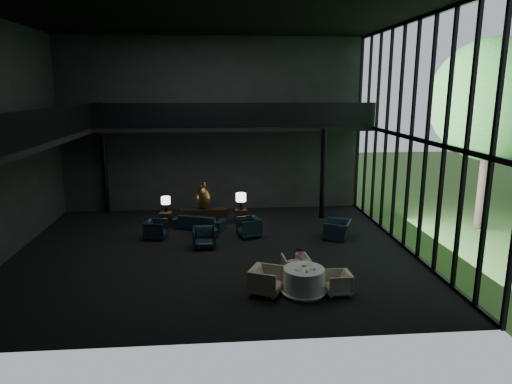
{
  "coord_description": "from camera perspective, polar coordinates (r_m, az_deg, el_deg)",
  "views": [
    {
      "loc": [
        0.18,
        -15.44,
        5.68
      ],
      "look_at": [
        1.54,
        0.5,
        2.04
      ],
      "focal_mm": 32.0,
      "sensor_mm": 36.0,
      "label": 1
    }
  ],
  "objects": [
    {
      "name": "window_armchair",
      "position": [
        17.93,
        10.16,
        -4.28
      ],
      "size": [
        1.09,
        1.28,
        0.95
      ],
      "primitive_type": "imported",
      "rotation": [
        0.0,
        0.0,
        -1.99
      ],
      "color": "black",
      "rests_on": "floor"
    },
    {
      "name": "mezzanine_back",
      "position": [
        20.53,
        -2.58,
        8.1
      ],
      "size": [
        12.0,
        2.0,
        0.25
      ],
      "primitive_type": "cube",
      "color": "black",
      "rests_on": "wall_back"
    },
    {
      "name": "ceiling",
      "position": [
        15.62,
        -5.87,
        21.28
      ],
      "size": [
        14.0,
        12.0,
        0.02
      ],
      "primitive_type": "cube",
      "color": "black",
      "rests_on": "ground"
    },
    {
      "name": "plate_b",
      "position": [
        13.32,
        6.53,
        -8.98
      ],
      "size": [
        0.26,
        0.26,
        0.01
      ],
      "primitive_type": "cylinder",
      "rotation": [
        0.0,
        0.0,
        -0.3
      ],
      "color": "white",
      "rests_on": "dining_table"
    },
    {
      "name": "lounge_armchair_south",
      "position": [
        16.75,
        -6.48,
        -5.47
      ],
      "size": [
        0.91,
        0.85,
        0.91
      ],
      "primitive_type": "imported",
      "rotation": [
        0.0,
        0.0,
        0.03
      ],
      "color": "black",
      "rests_on": "floor"
    },
    {
      "name": "lounge_armchair_east",
      "position": [
        17.85,
        -0.91,
        -4.21
      ],
      "size": [
        1.06,
        1.1,
        0.92
      ],
      "primitive_type": "imported",
      "rotation": [
        0.0,
        0.0,
        -1.28
      ],
      "color": "black",
      "rests_on": "floor"
    },
    {
      "name": "curtain_wall",
      "position": [
        16.95,
        18.84,
        6.43
      ],
      "size": [
        0.2,
        12.0,
        8.0
      ],
      "primitive_type": null,
      "color": "black",
      "rests_on": "ground"
    },
    {
      "name": "column_ne",
      "position": [
        20.32,
        8.37,
        2.23
      ],
      "size": [
        0.24,
        0.24,
        4.0
      ],
      "primitive_type": "cylinder",
      "color": "black",
      "rests_on": "floor"
    },
    {
      "name": "table_lamp_right",
      "position": [
        19.55,
        -1.89,
        -0.75
      ],
      "size": [
        0.43,
        0.43,
        0.73
      ],
      "color": "black",
      "rests_on": "side_table_right"
    },
    {
      "name": "coffee_cup",
      "position": [
        12.96,
        7.33,
        -9.48
      ],
      "size": [
        0.08,
        0.08,
        0.05
      ],
      "primitive_type": "cylinder",
      "rotation": [
        0.0,
        0.0,
        0.18
      ],
      "color": "white",
      "rests_on": "saucer"
    },
    {
      "name": "bronze_urn",
      "position": [
        19.62,
        -6.58,
        -0.65
      ],
      "size": [
        0.63,
        0.63,
        1.18
      ],
      "color": "#B16828",
      "rests_on": "console"
    },
    {
      "name": "column_nw",
      "position": [
        22.08,
        -18.38,
        2.55
      ],
      "size": [
        0.24,
        0.24,
        4.0
      ],
      "primitive_type": "cylinder",
      "color": "black",
      "rests_on": "floor"
    },
    {
      "name": "saucer",
      "position": [
        13.04,
        7.02,
        -9.49
      ],
      "size": [
        0.2,
        0.2,
        0.01
      ],
      "primitive_type": "cylinder",
      "rotation": [
        0.0,
        0.0,
        0.21
      ],
      "color": "white",
      "rests_on": "dining_table"
    },
    {
      "name": "dining_table",
      "position": [
        13.21,
        5.98,
        -11.19
      ],
      "size": [
        1.31,
        1.31,
        0.75
      ],
      "color": "white",
      "rests_on": "floor"
    },
    {
      "name": "lounge_armchair_west",
      "position": [
        18.06,
        -12.41,
        -4.45
      ],
      "size": [
        0.87,
        0.91,
        0.84
      ],
      "primitive_type": "imported",
      "rotation": [
        0.0,
        0.0,
        1.43
      ],
      "color": "black",
      "rests_on": "floor"
    },
    {
      "name": "child",
      "position": [
        13.91,
        5.5,
        -8.07
      ],
      "size": [
        0.27,
        0.27,
        0.58
      ],
      "rotation": [
        0.0,
        0.0,
        3.14
      ],
      "color": "#DAA0B6",
      "rests_on": "dining_chair_north"
    },
    {
      "name": "sofa",
      "position": [
        19.04,
        -7.07,
        -3.37
      ],
      "size": [
        2.17,
        1.33,
        0.82
      ],
      "primitive_type": "imported",
      "rotation": [
        0.0,
        0.0,
        2.77
      ],
      "color": "black",
      "rests_on": "floor"
    },
    {
      "name": "dining_chair_east",
      "position": [
        13.33,
        10.22,
        -11.11
      ],
      "size": [
        0.6,
        0.64,
        0.65
      ],
      "primitive_type": "imported",
      "rotation": [
        0.0,
        0.0,
        -1.55
      ],
      "color": "#C3B29E",
      "rests_on": "floor"
    },
    {
      "name": "coffee_table",
      "position": [
        18.0,
        -6.25,
        -5.09
      ],
      "size": [
        0.99,
        0.99,
        0.35
      ],
      "primitive_type": "cube",
      "rotation": [
        0.0,
        0.0,
        0.29
      ],
      "color": "black",
      "rests_on": "floor"
    },
    {
      "name": "table_lamp_left",
      "position": [
        19.75,
        -11.22,
        -1.11
      ],
      "size": [
        0.38,
        0.38,
        0.64
      ],
      "color": "black",
      "rests_on": "side_table_left"
    },
    {
      "name": "console",
      "position": [
        19.79,
        -6.52,
        -3.0
      ],
      "size": [
        2.01,
        0.46,
        0.64
      ],
      "primitive_type": "cube",
      "color": "black",
      "rests_on": "floor"
    },
    {
      "name": "cream_pot",
      "position": [
        12.76,
        6.36,
        -9.85
      ],
      "size": [
        0.07,
        0.07,
        0.07
      ],
      "primitive_type": "cylinder",
      "rotation": [
        0.0,
        0.0,
        0.1
      ],
      "color": "#99999E",
      "rests_on": "dining_table"
    },
    {
      "name": "tree_near",
      "position": [
        20.53,
        27.41,
        10.15
      ],
      "size": [
        4.8,
        4.8,
        7.65
      ],
      "color": "#382D23",
      "rests_on": "garden_ground"
    },
    {
      "name": "dining_chair_north",
      "position": [
        14.14,
        4.99,
        -9.13
      ],
      "size": [
        0.85,
        0.8,
        0.82
      ],
      "primitive_type": "imported",
      "rotation": [
        0.0,
        0.0,
        3.21
      ],
      "color": "#C1B291",
      "rests_on": "floor"
    },
    {
      "name": "side_table_left",
      "position": [
        19.78,
        -11.17,
        -3.29
      ],
      "size": [
        0.51,
        0.51,
        0.56
      ],
      "primitive_type": "cube",
      "color": "black",
      "rests_on": "floor"
    },
    {
      "name": "wall_front",
      "position": [
        9.59,
        -5.86,
        2.64
      ],
      "size": [
        14.0,
        0.04,
        8.0
      ],
      "primitive_type": "cube",
      "color": "black",
      "rests_on": "ground"
    },
    {
      "name": "side_table_right",
      "position": [
        19.84,
        -1.89,
        -2.97
      ],
      "size": [
        0.53,
        0.53,
        0.58
      ],
      "primitive_type": "cube",
      "color": "black",
      "rests_on": "floor"
    },
    {
      "name": "plate_a",
      "position": [
        12.94,
        5.29,
        -9.62
      ],
      "size": [
        0.28,
        0.28,
        0.01
      ],
      "primitive_type": "cylinder",
      "rotation": [
        0.0,
        0.0,
        -0.41
      ],
      "color": "white",
      "rests_on": "dining_table"
    },
    {
      "name": "floor",
      "position": [
        16.46,
        -5.23,
        -7.45
      ],
      "size": [
        14.0,
        12.0,
        0.02
      ],
      "primitive_type": "cube",
      "color": "black",
      "rests_on": "ground"
    },
    {
      "name": "cereal_bowl",
      "position": [
        13.18,
        6.01,
        -9.06
      ],
      "size": [
        0.15,
        0.15,
        0.08
      ],
      "primitive_type": "ellipsoid",
      "color": "white",
      "rests_on": "dining_table"
    },
    {
      "name": "railing_back",
      "position": [
        19.49,
        -2.48,
        9.61
      ],
      "size": [
        12.0,
        0.06,
        1.0
      ],
      "primitive_type": "cube",
      "color": "black",
      "rests_on": "mezzanine_back"
    },
    {
      "name": "railing_left",
      "position": [
        16.32,
        -23.59,
        7.95
      ],
      "size": [
        0.06,
        12.0,
        1.0
      ],
      "primitive_type": "cube",
      "color": "black",
      "rests_on": "mezzanine_left"
    },
    {
      "name": "wall_back",
      "position": [
        21.51,
        -5.38,
        8.27
      ],
      "size": [
        14.0,
        0.04,
        8.0
      ],
      "primitive_type": "cube",
      "color": "black",
      "rests_on": "ground"
    },
    {
      "name": "mezzanine_left",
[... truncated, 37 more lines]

